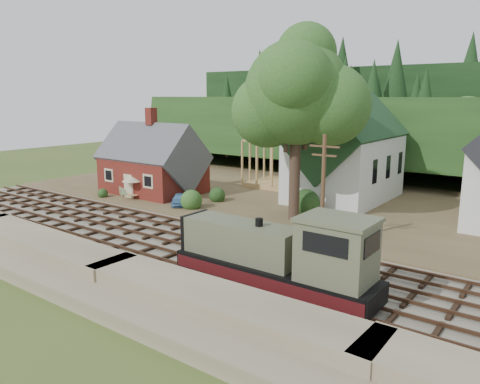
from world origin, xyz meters
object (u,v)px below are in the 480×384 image
Objects in this scene: locomotive at (281,258)px; car_blue at (179,199)px; car_green at (121,188)px; patio_set at (132,180)px.

car_blue is (-18.18, 11.16, -1.21)m from locomotive.
car_green reaches higher than car_blue.
car_green is at bearing 142.76° from car_blue.
car_blue is 8.62m from car_green.
locomotive is 29.09m from car_green.
locomotive is at bearing -68.21° from car_blue.
locomotive reaches higher than patio_set.
patio_set is (-23.85, 10.33, 0.17)m from locomotive.
patio_set is (-5.67, -0.83, 1.38)m from car_blue.
patio_set reaches higher than car_blue.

